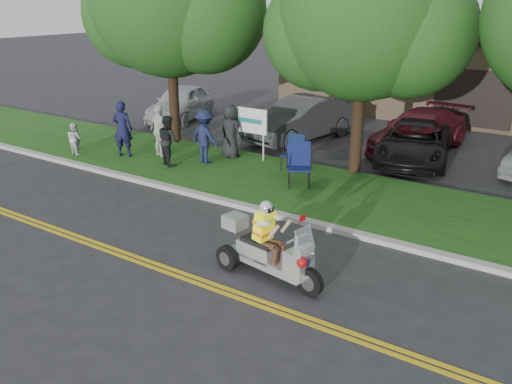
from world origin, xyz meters
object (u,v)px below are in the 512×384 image
Objects in this scene: trike_scooter at (267,251)px; lawn_chair_b at (299,161)px; parked_car_left at (302,119)px; spectator_adult_right at (160,131)px; parked_car_mid at (414,142)px; spectator_adult_mid at (168,140)px; spectator_adult_left at (123,129)px; parked_car_right at (419,131)px; lawn_chair_a at (294,150)px; parked_car_far_left at (181,103)px.

trike_scooter is 1.97× the size of lawn_chair_b.
parked_car_left is at bearing 86.25° from lawn_chair_b.
spectator_adult_right reaches higher than parked_car_mid.
spectator_adult_left is at bearing 27.73° from spectator_adult_mid.
spectator_adult_mid reaches higher than parked_car_mid.
spectator_adult_right is 8.86m from parked_car_right.
lawn_chair_b is 0.26× the size of parked_car_mid.
spectator_adult_left is 6.57m from parked_car_left.
parked_car_right is at bearing 102.10° from trike_scooter.
spectator_adult_mid is 1.08m from spectator_adult_right.
lawn_chair_a is 8.74m from parked_car_far_left.
parked_car_far_left is (-10.73, 9.77, 0.19)m from trike_scooter.
parked_car_left is (3.59, 5.50, -0.23)m from spectator_adult_left.
parked_car_left is at bearing 115.45° from lawn_chair_a.
spectator_adult_right is 0.39× the size of parked_car_far_left.
spectator_adult_mid reaches higher than lawn_chair_a.
trike_scooter is at bearing -102.01° from parked_car_mid.
spectator_adult_right is at bearing -161.54° from parked_car_mid.
spectator_adult_right is (-5.23, 0.00, 0.17)m from lawn_chair_b.
parked_car_far_left is at bearing -167.18° from parked_car_right.
spectator_adult_left reaches higher than parked_car_right.
spectator_adult_left reaches higher than lawn_chair_a.
lawn_chair_a is 5.14m from parked_car_right.
spectator_adult_mid reaches higher than parked_car_right.
parked_car_mid is (1.80, 4.38, -0.14)m from lawn_chair_b.
parked_car_far_left is at bearing -168.97° from parked_car_left.
parked_car_far_left reaches higher than parked_car_mid.
lawn_chair_b is 0.25× the size of parked_car_left.
parked_car_mid is (4.41, -0.42, -0.15)m from parked_car_left.
lawn_chair_a is 0.23× the size of parked_car_right.
parked_car_left is 4.44m from parked_car_mid.
spectator_adult_right is 0.35× the size of parked_car_left.
parked_car_mid is 0.97× the size of parked_car_right.
trike_scooter reaches higher than lawn_chair_a.
spectator_adult_left reaches higher than spectator_adult_right.
spectator_adult_right is 0.37× the size of parked_car_mid.
parked_car_far_left is (-7.87, 3.80, 0.03)m from lawn_chair_a.
parked_car_far_left is 0.90× the size of parked_car_left.
trike_scooter is 0.50× the size of parked_car_right.
trike_scooter is 6.62m from lawn_chair_a.
trike_scooter is 9.21m from spectator_adult_left.
parked_car_far_left is at bearing 153.54° from lawn_chair_a.
spectator_adult_mid is at bearing -154.00° from lawn_chair_a.
parked_car_left is (6.09, -0.17, 0.05)m from parked_car_far_left.
parked_car_mid is (6.12, 4.96, -0.24)m from spectator_adult_mid.
spectator_adult_right is at bearing -105.92° from parked_car_left.
parked_car_right is at bearing -108.68° from spectator_adult_mid.
spectator_adult_right reaches higher than parked_car_far_left.
lawn_chair_b reaches higher than lawn_chair_a.
spectator_adult_left is at bearing -82.58° from parked_car_far_left.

